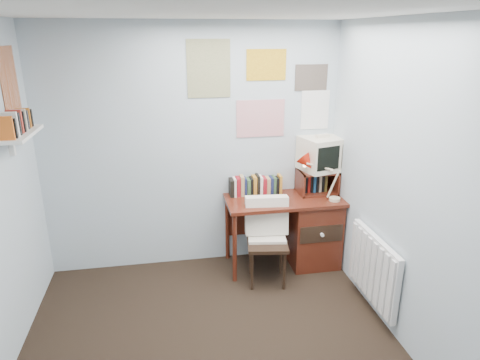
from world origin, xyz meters
The scene contains 12 objects.
back_wall centered at (0.00, 1.75, 1.25)m, with size 3.00×0.02×2.50m, color #AABCC2.
right_wall centered at (1.50, 0.00, 1.25)m, with size 0.02×3.50×2.50m, color #AABCC2.
ceiling centered at (0.00, 0.00, 2.50)m, with size 3.00×3.50×0.02m, color white.
desk centered at (1.17, 1.48, 0.41)m, with size 1.20×0.55×0.76m.
desk_chair centered at (0.65, 1.18, 0.42)m, with size 0.42×0.41×0.83m, color black.
desk_lamp centered at (1.39, 1.33, 0.97)m, with size 0.29×0.25×0.42m, color red.
tv_riser centered at (1.29, 1.59, 0.89)m, with size 0.40×0.30×0.25m, color #551F13.
crt_tv centered at (1.33, 1.61, 1.20)m, with size 0.40×0.37×0.38m, color beige.
book_row centered at (0.66, 1.66, 0.87)m, with size 0.60×0.14×0.22m, color #551F13.
radiator centered at (1.46, 0.55, 0.42)m, with size 0.09×0.80×0.60m, color white.
wall_shelf centered at (-1.40, 1.10, 1.62)m, with size 0.20×0.62×0.24m, color white.
posters_back centered at (0.70, 1.74, 1.85)m, with size 1.20×0.01×0.90m, color white.
Camera 1 is at (-0.29, -2.47, 2.38)m, focal length 32.00 mm.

